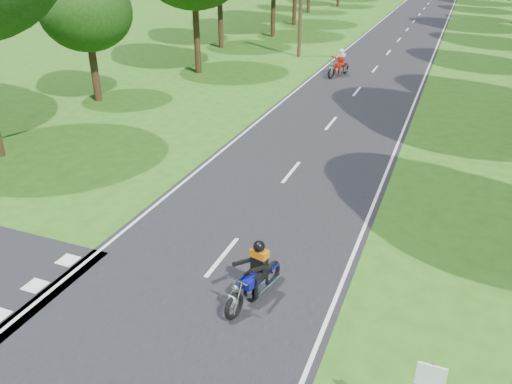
% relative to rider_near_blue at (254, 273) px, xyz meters
% --- Properties ---
extents(ground, '(160.00, 160.00, 0.00)m').
position_rel_rider_near_blue_xyz_m(ground, '(-1.48, -0.64, -0.80)').
color(ground, '#275613').
rests_on(ground, ground).
extents(main_road, '(7.00, 140.00, 0.02)m').
position_rel_rider_near_blue_xyz_m(main_road, '(-1.48, 49.36, -0.79)').
color(main_road, black).
rests_on(main_road, ground).
extents(road_markings, '(7.40, 140.00, 0.01)m').
position_rel_rider_near_blue_xyz_m(road_markings, '(-1.62, 47.48, -0.77)').
color(road_markings, silver).
rests_on(road_markings, main_road).
extents(rider_near_blue, '(1.03, 1.95, 1.55)m').
position_rel_rider_near_blue_xyz_m(rider_near_blue, '(0.00, 0.00, 0.00)').
color(rider_near_blue, '#0D1391').
rests_on(rider_near_blue, main_road).
extents(rider_far_red, '(1.28, 2.12, 1.68)m').
position_rel_rider_near_blue_xyz_m(rider_far_red, '(-3.34, 22.52, 0.06)').
color(rider_far_red, '#B7210E').
rests_on(rider_far_red, main_road).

